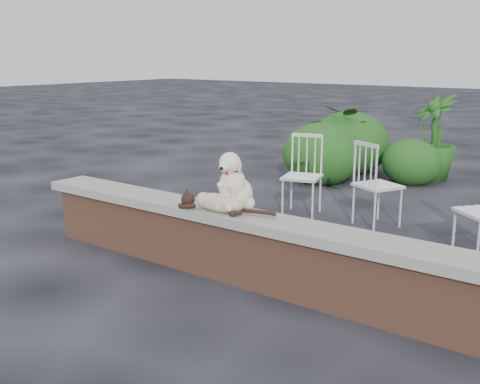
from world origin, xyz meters
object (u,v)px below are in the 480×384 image
Objects in this scene: cat at (218,201)px; chair_a at (302,175)px; potted_plant_a at (341,139)px; dog at (236,180)px; chair_c at (378,184)px; potted_plant_b at (432,137)px.

chair_a reaches higher than cat.
cat is at bearing -75.06° from potted_plant_a.
potted_plant_a is at bearing 97.64° from cat.
dog is at bearing -73.66° from potted_plant_a.
cat is 1.08× the size of chair_a.
chair_c is 0.73× the size of potted_plant_b.
dog is 0.50× the size of cat.
potted_plant_b is at bearing -56.78° from chair_c.
dog reaches higher than chair_a.
cat is at bearing 104.86° from chair_c.
chair_c is (0.37, 2.09, -0.37)m from dog.
chair_a is at bearing 94.66° from cat.
chair_a is (-0.53, 1.99, -0.37)m from dog.
chair_a is (-0.45, 2.14, -0.20)m from cat.
dog is 0.40× the size of potted_plant_b.
potted_plant_b is at bearing 63.89° from chair_a.
potted_plant_b is (0.10, 5.01, -0.02)m from cat.
chair_a is (-0.90, -0.10, 0.00)m from chair_c.
cat is at bearing -93.19° from chair_a.
potted_plant_a is at bearing -167.50° from potted_plant_b.
dog is 0.48× the size of potted_plant_a.
chair_c is 3.00m from potted_plant_a.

